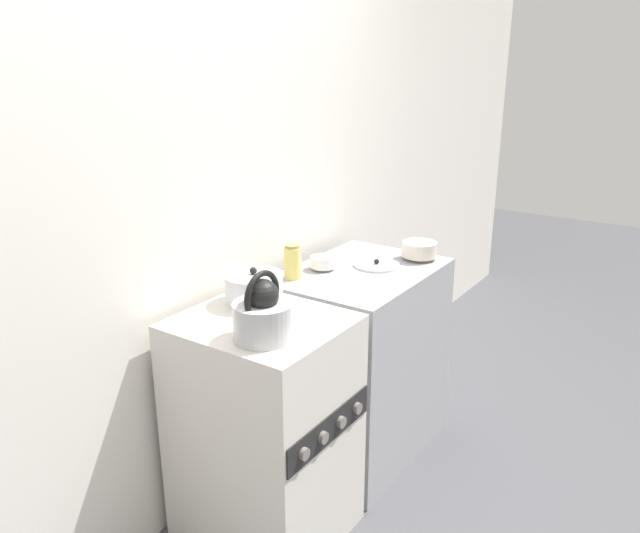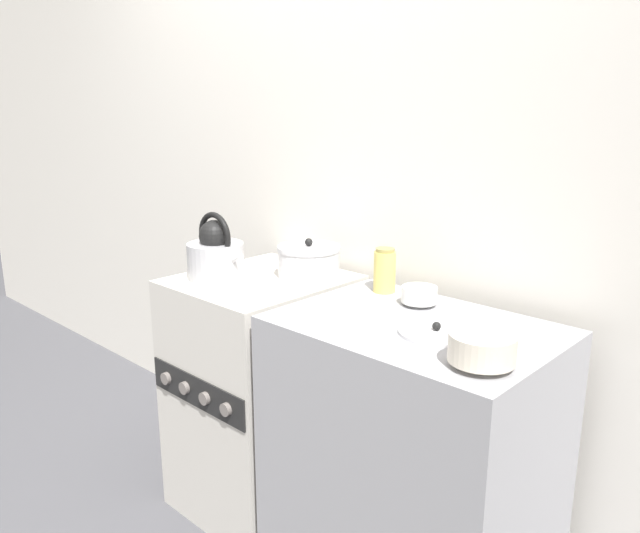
{
  "view_description": "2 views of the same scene",
  "coord_description": "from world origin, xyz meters",
  "px_view_note": "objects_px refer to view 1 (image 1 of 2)",
  "views": [
    {
      "loc": [
        -1.58,
        -1.03,
        1.78
      ],
      "look_at": [
        0.32,
        0.26,
        1.01
      ],
      "focal_mm": 35.0,
      "sensor_mm": 36.0,
      "label": 1
    },
    {
      "loc": [
        1.63,
        -1.12,
        1.5
      ],
      "look_at": [
        0.26,
        0.33,
        0.98
      ],
      "focal_mm": 35.0,
      "sensor_mm": 36.0,
      "label": 2
    }
  ],
  "objects_px": {
    "stove": "(265,429)",
    "small_ceramic_bowl": "(323,262)",
    "cooking_pot": "(254,288)",
    "enamel_bowl": "(419,250)",
    "loose_pot_lid": "(377,265)",
    "storage_jar": "(293,262)",
    "kettle": "(263,314)"
  },
  "relations": [
    {
      "from": "loose_pot_lid",
      "to": "cooking_pot",
      "type": "bearing_deg",
      "value": 165.26
    },
    {
      "from": "stove",
      "to": "cooking_pot",
      "type": "bearing_deg",
      "value": 47.84
    },
    {
      "from": "storage_jar",
      "to": "cooking_pot",
      "type": "bearing_deg",
      "value": -172.01
    },
    {
      "from": "kettle",
      "to": "storage_jar",
      "type": "height_order",
      "value": "kettle"
    },
    {
      "from": "stove",
      "to": "storage_jar",
      "type": "relative_size",
      "value": 6.05
    },
    {
      "from": "small_ceramic_bowl",
      "to": "storage_jar",
      "type": "xyz_separation_m",
      "value": [
        -0.17,
        0.04,
        0.04
      ]
    },
    {
      "from": "stove",
      "to": "kettle",
      "type": "bearing_deg",
      "value": -137.75
    },
    {
      "from": "kettle",
      "to": "cooking_pot",
      "type": "height_order",
      "value": "kettle"
    },
    {
      "from": "stove",
      "to": "cooking_pot",
      "type": "height_order",
      "value": "cooking_pot"
    },
    {
      "from": "enamel_bowl",
      "to": "small_ceramic_bowl",
      "type": "xyz_separation_m",
      "value": [
        -0.38,
        0.29,
        -0.01
      ]
    },
    {
      "from": "kettle",
      "to": "loose_pot_lid",
      "type": "height_order",
      "value": "kettle"
    },
    {
      "from": "stove",
      "to": "storage_jar",
      "type": "distance_m",
      "value": 0.69
    },
    {
      "from": "loose_pot_lid",
      "to": "stove",
      "type": "bearing_deg",
      "value": 176.93
    },
    {
      "from": "small_ceramic_bowl",
      "to": "loose_pot_lid",
      "type": "xyz_separation_m",
      "value": [
        0.18,
        -0.17,
        -0.03
      ]
    },
    {
      "from": "storage_jar",
      "to": "loose_pot_lid",
      "type": "bearing_deg",
      "value": -31.95
    },
    {
      "from": "kettle",
      "to": "small_ceramic_bowl",
      "type": "distance_m",
      "value": 0.75
    },
    {
      "from": "small_ceramic_bowl",
      "to": "enamel_bowl",
      "type": "bearing_deg",
      "value": -37.49
    },
    {
      "from": "stove",
      "to": "loose_pot_lid",
      "type": "bearing_deg",
      "value": -3.07
    },
    {
      "from": "stove",
      "to": "kettle",
      "type": "relative_size",
      "value": 3.64
    },
    {
      "from": "enamel_bowl",
      "to": "cooking_pot",
      "type": "bearing_deg",
      "value": 161.42
    },
    {
      "from": "kettle",
      "to": "small_ceramic_bowl",
      "type": "height_order",
      "value": "kettle"
    },
    {
      "from": "stove",
      "to": "cooking_pot",
      "type": "xyz_separation_m",
      "value": [
        0.12,
        0.13,
        0.51
      ]
    },
    {
      "from": "storage_jar",
      "to": "enamel_bowl",
      "type": "bearing_deg",
      "value": -31.21
    },
    {
      "from": "enamel_bowl",
      "to": "small_ceramic_bowl",
      "type": "height_order",
      "value": "enamel_bowl"
    },
    {
      "from": "storage_jar",
      "to": "stove",
      "type": "bearing_deg",
      "value": -157.83
    },
    {
      "from": "cooking_pot",
      "to": "enamel_bowl",
      "type": "height_order",
      "value": "cooking_pot"
    },
    {
      "from": "storage_jar",
      "to": "kettle",
      "type": "bearing_deg",
      "value": -152.78
    },
    {
      "from": "kettle",
      "to": "loose_pot_lid",
      "type": "bearing_deg",
      "value": 4.11
    },
    {
      "from": "stove",
      "to": "small_ceramic_bowl",
      "type": "xyz_separation_m",
      "value": [
        0.59,
        0.13,
        0.48
      ]
    },
    {
      "from": "small_ceramic_bowl",
      "to": "storage_jar",
      "type": "height_order",
      "value": "storage_jar"
    },
    {
      "from": "kettle",
      "to": "small_ceramic_bowl",
      "type": "xyz_separation_m",
      "value": [
        0.71,
        0.24,
        -0.05
      ]
    },
    {
      "from": "enamel_bowl",
      "to": "small_ceramic_bowl",
      "type": "bearing_deg",
      "value": 142.51
    }
  ]
}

